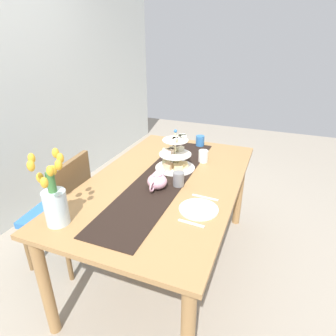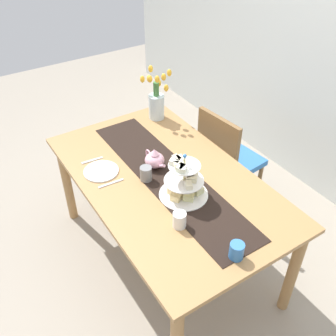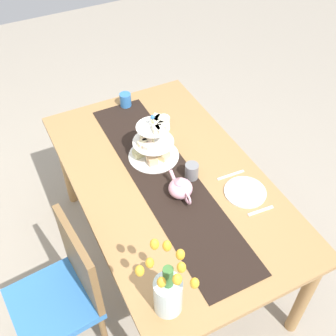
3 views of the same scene
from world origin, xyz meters
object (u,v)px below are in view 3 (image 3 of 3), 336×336
chair_left (64,290)px  mug_grey (192,171)px  mug_white_text (164,123)px  knife_left (231,175)px  mug_orange (125,100)px  tiered_cake_stand (153,144)px  dining_table (169,190)px  fork_left (261,211)px  tulip_vase (168,290)px  teapot (181,188)px  dinner_plate_left (245,192)px

chair_left → mug_grey: bearing=-77.3°
chair_left → mug_white_text: bearing=-54.5°
knife_left → mug_orange: size_ratio=1.79×
tiered_cake_stand → mug_orange: (0.54, -0.04, -0.05)m
dining_table → fork_left: bearing=-142.7°
chair_left → knife_left: 1.10m
chair_left → mug_grey: 0.93m
tiered_cake_stand → mug_white_text: 0.26m
chair_left → tulip_vase: 0.72m
chair_left → teapot: 0.81m
fork_left → mug_orange: size_ratio=1.58×
chair_left → fork_left: bearing=-99.9°
dining_table → mug_orange: bearing=-3.4°
dinner_plate_left → mug_white_text: 0.70m
dining_table → mug_white_text: size_ratio=18.05×
mug_white_text → chair_left: bearing=125.5°
knife_left → mug_white_text: mug_white_text is taller
chair_left → knife_left: (0.11, -1.06, 0.27)m
tulip_vase → mug_grey: 0.79m
tiered_cake_stand → teapot: tiered_cake_stand is taller
dining_table → teapot: teapot is taller
dining_table → fork_left: (-0.43, -0.32, 0.10)m
fork_left → tulip_vase: bearing=110.7°
mug_grey → mug_white_text: 0.45m
chair_left → teapot: teapot is taller
dining_table → dinner_plate_left: dinner_plate_left is taller
tulip_vase → knife_left: size_ratio=2.38×
knife_left → dinner_plate_left: bearing=180.0°
mug_orange → mug_white_text: bearing=-160.2°
knife_left → tiered_cake_stand: bearing=44.0°
chair_left → dinner_plate_left: 1.09m
dinner_plate_left → tiered_cake_stand: bearing=34.0°
dining_table → tulip_vase: (-0.68, 0.35, 0.25)m
tulip_vase → tiered_cake_stand: bearing=-21.5°
chair_left → mug_orange: (0.98, -0.78, 0.32)m
teapot → mug_white_text: 0.56m
knife_left → mug_orange: (0.87, 0.28, 0.04)m
chair_left → tulip_vase: tulip_vase is taller
dining_table → mug_grey: mug_grey is taller
dining_table → tulip_vase: tulip_vase is taller
fork_left → mug_grey: (0.38, 0.21, 0.05)m
dinner_plate_left → teapot: bearing=66.3°
tiered_cake_stand → fork_left: bearing=-152.6°
chair_left → teapot: bearing=-82.0°
tulip_vase → mug_white_text: 1.20m
teapot → dinner_plate_left: 0.36m
chair_left → dinner_plate_left: chair_left is taller
tiered_cake_stand → mug_orange: 0.54m
tulip_vase → chair_left: bearing=41.2°
tulip_vase → dinner_plate_left: (0.40, -0.67, -0.14)m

